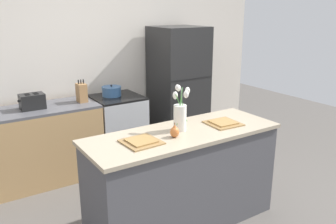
# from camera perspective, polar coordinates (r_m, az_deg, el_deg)

# --- Properties ---
(ground_plane) EXTENTS (10.00, 10.00, 0.00)m
(ground_plane) POSITION_cam_1_polar(r_m,az_deg,el_deg) (3.59, 2.27, -17.19)
(ground_plane) COLOR #59544F
(back_wall) EXTENTS (5.20, 0.08, 2.70)m
(back_wall) POSITION_cam_1_polar(r_m,az_deg,el_deg) (4.80, -11.59, 8.56)
(back_wall) COLOR silver
(back_wall) RESTS_ON ground_plane
(kitchen_island) EXTENTS (1.80, 0.66, 0.92)m
(kitchen_island) POSITION_cam_1_polar(r_m,az_deg,el_deg) (3.35, 2.37, -10.60)
(kitchen_island) COLOR #4C4C51
(kitchen_island) RESTS_ON ground_plane
(back_counter) EXTENTS (1.68, 0.60, 0.90)m
(back_counter) POSITION_cam_1_polar(r_m,az_deg,el_deg) (4.36, -21.95, -5.42)
(back_counter) COLOR tan
(back_counter) RESTS_ON ground_plane
(stove_range) EXTENTS (0.60, 0.61, 0.90)m
(stove_range) POSITION_cam_1_polar(r_m,az_deg,el_deg) (4.69, -7.99, -2.83)
(stove_range) COLOR #B2B5B7
(stove_range) RESTS_ON ground_plane
(refrigerator) EXTENTS (0.68, 0.67, 1.73)m
(refrigerator) POSITION_cam_1_polar(r_m,az_deg,el_deg) (5.02, 1.67, 3.64)
(refrigerator) COLOR black
(refrigerator) RESTS_ON ground_plane
(flower_vase) EXTENTS (0.17, 0.14, 0.43)m
(flower_vase) POSITION_cam_1_polar(r_m,az_deg,el_deg) (3.16, 2.01, -0.27)
(flower_vase) COLOR silver
(flower_vase) RESTS_ON kitchen_island
(pear_figurine) EXTENTS (0.08, 0.08, 0.13)m
(pear_figurine) POSITION_cam_1_polar(r_m,az_deg,el_deg) (3.02, 1.07, -3.13)
(pear_figurine) COLOR #C66B33
(pear_figurine) RESTS_ON kitchen_island
(plate_setting_left) EXTENTS (0.31, 0.31, 0.02)m
(plate_setting_left) POSITION_cam_1_polar(r_m,az_deg,el_deg) (2.92, -4.31, -4.75)
(plate_setting_left) COLOR olive
(plate_setting_left) RESTS_ON kitchen_island
(plate_setting_right) EXTENTS (0.31, 0.31, 0.02)m
(plate_setting_right) POSITION_cam_1_polar(r_m,az_deg,el_deg) (3.41, 8.84, -1.74)
(plate_setting_right) COLOR olive
(plate_setting_right) RESTS_ON kitchen_island
(toaster) EXTENTS (0.28, 0.18, 0.17)m
(toaster) POSITION_cam_1_polar(r_m,az_deg,el_deg) (4.22, -20.95, 1.60)
(toaster) COLOR black
(toaster) RESTS_ON back_counter
(cooking_pot) EXTENTS (0.25, 0.25, 0.15)m
(cooking_pot) POSITION_cam_1_polar(r_m,az_deg,el_deg) (4.58, -9.03, 3.31)
(cooking_pot) COLOR #386093
(cooking_pot) RESTS_ON stove_range
(knife_block) EXTENTS (0.10, 0.14, 0.27)m
(knife_block) POSITION_cam_1_polar(r_m,az_deg,el_deg) (4.35, -13.68, 3.02)
(knife_block) COLOR #A37547
(knife_block) RESTS_ON back_counter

